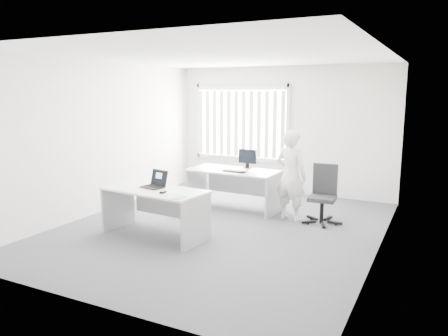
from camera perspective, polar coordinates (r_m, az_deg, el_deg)
The scene contains 18 objects.
ground at distance 7.39m, azimuth -0.38°, elevation -7.82°, with size 6.00×6.00×0.00m, color #575860.
wall_back at distance 9.84m, azimuth 7.64°, elevation 4.89°, with size 5.00×0.02×2.80m, color silver.
wall_front at distance 4.66m, azimuth -17.48°, elevation -1.16°, with size 5.00×0.02×2.80m, color silver.
wall_left at distance 8.52m, azimuth -15.56°, elevation 3.83°, with size 0.02×6.00×2.80m, color silver.
wall_right at distance 6.36m, azimuth 20.09°, elevation 1.59°, with size 0.02×6.00×2.80m, color silver.
ceiling at distance 7.06m, azimuth -0.40°, elevation 14.37°, with size 5.00×6.00×0.02m, color white.
window at distance 10.16m, azimuth 2.23°, elevation 5.98°, with size 2.32×0.06×1.76m, color beige.
blinds at distance 10.11m, azimuth 2.08°, elevation 5.79°, with size 2.20×0.10×1.50m, color white, non-canonical shape.
desk_near at distance 6.94m, azimuth -9.05°, elevation -4.44°, with size 1.73×0.95×0.76m.
desk_far at distance 8.37m, azimuth 1.25°, elevation -1.71°, with size 1.74×0.86×0.78m.
office_chair at distance 7.78m, azimuth 12.74°, elevation -4.73°, with size 0.61×0.61×1.02m.
person at distance 7.70m, azimuth 8.74°, elevation -1.01°, with size 0.59×0.39×1.62m, color silver.
laptop at distance 6.97m, azimuth -9.36°, elevation -1.48°, with size 0.35×0.31×0.27m, color black, non-canonical shape.
paper_sheet at distance 6.66m, azimuth -7.47°, elevation -3.15°, with size 0.31×0.22×0.00m, color white.
mouse at distance 6.60m, azimuth -7.99°, elevation -3.09°, with size 0.06×0.10×0.04m, color #BABABC, non-canonical shape.
booklet at distance 6.28m, azimuth -5.93°, elevation -3.87°, with size 0.15×0.21×0.01m, color white.
keyboard at distance 8.11m, azimuth 1.31°, elevation -0.45°, with size 0.44×0.15×0.02m, color black.
monitor at distance 8.50m, azimuth 3.07°, elevation 1.22°, with size 0.37×0.11×0.37m, color black, non-canonical shape.
Camera 1 is at (3.21, -6.26, 2.27)m, focal length 35.00 mm.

